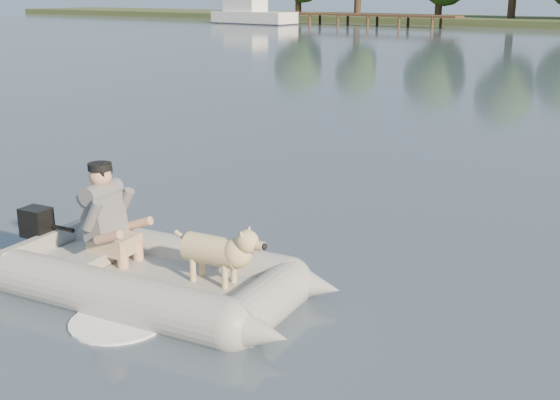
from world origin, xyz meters
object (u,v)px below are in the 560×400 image
Objects in this scene: dock at (362,20)px; cabin_cruiser at (254,11)px; dog at (213,255)px; dinghy at (156,239)px; man at (105,211)px.

cabin_cruiser is (-9.97, -2.84, 0.62)m from dock.
dock is 58.21m from dog.
dinghy is 4.94× the size of dog.
dinghy reaches higher than dog.
dinghy reaches higher than dock.
dock is 3.82× the size of dinghy.
dinghy is (25.82, -51.98, 0.09)m from dock.
dog is (26.47, -51.84, 0.01)m from dock.
dog is at bearing 4.57° from dinghy.
dinghy is at bearing -63.59° from dock.
cabin_cruiser is at bearing 118.55° from dinghy.
man is 1.16× the size of dog.
cabin_cruiser reaches higher than dinghy.
dog is 61.08m from cabin_cruiser.
dog is (1.37, 0.18, -0.27)m from man.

